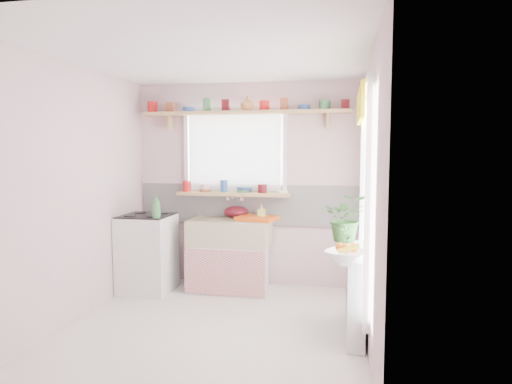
# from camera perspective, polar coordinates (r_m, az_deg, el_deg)

# --- Properties ---
(room) EXTENTS (3.20, 3.20, 3.20)m
(room) POSITION_cam_1_polar(r_m,az_deg,el_deg) (4.82, 4.76, 1.63)
(room) COLOR silver
(room) RESTS_ON ground
(sink_unit) EXTENTS (0.95, 0.65, 1.11)m
(sink_unit) POSITION_cam_1_polar(r_m,az_deg,el_deg) (5.53, -3.27, -7.74)
(sink_unit) COLOR white
(sink_unit) RESTS_ON ground
(cooker) EXTENTS (0.58, 0.58, 0.93)m
(cooker) POSITION_cam_1_polar(r_m,az_deg,el_deg) (5.61, -13.43, -7.39)
(cooker) COLOR white
(cooker) RESTS_ON ground
(radiator_ledge) EXTENTS (0.22, 0.95, 0.78)m
(radiator_ledge) POSITION_cam_1_polar(r_m,az_deg,el_deg) (4.32, 12.30, -12.05)
(radiator_ledge) COLOR white
(radiator_ledge) RESTS_ON ground
(windowsill) EXTENTS (1.40, 0.22, 0.04)m
(windowsill) POSITION_cam_1_polar(r_m,az_deg,el_deg) (5.59, -2.84, -0.23)
(windowsill) COLOR tan
(windowsill) RESTS_ON room
(pine_shelf) EXTENTS (2.52, 0.24, 0.04)m
(pine_shelf) POSITION_cam_1_polar(r_m,az_deg,el_deg) (5.54, -1.38, 9.87)
(pine_shelf) COLOR tan
(pine_shelf) RESTS_ON room
(shelf_crockery) EXTENTS (2.47, 0.11, 0.12)m
(shelf_crockery) POSITION_cam_1_polar(r_m,az_deg,el_deg) (5.55, -1.38, 10.64)
(shelf_crockery) COLOR red
(shelf_crockery) RESTS_ON pine_shelf
(sill_crockery) EXTENTS (1.35, 0.11, 0.12)m
(sill_crockery) POSITION_cam_1_polar(r_m,az_deg,el_deg) (5.60, -3.34, 0.53)
(sill_crockery) COLOR red
(sill_crockery) RESTS_ON windowsill
(dish_tray) EXTENTS (0.52, 0.44, 0.04)m
(dish_tray) POSITION_cam_1_polar(r_m,az_deg,el_deg) (5.39, 0.15, -3.30)
(dish_tray) COLOR #F15A15
(dish_tray) RESTS_ON sink_unit
(colander) EXTENTS (0.35, 0.35, 0.14)m
(colander) POSITION_cam_1_polar(r_m,az_deg,el_deg) (5.63, -2.49, -2.46)
(colander) COLOR #590F1C
(colander) RESTS_ON sink_unit
(jade_plant) EXTENTS (0.44, 0.39, 0.48)m
(jade_plant) POSITION_cam_1_polar(r_m,az_deg,el_deg) (4.57, 11.23, -3.16)
(jade_plant) COLOR #2E5B24
(jade_plant) RESTS_ON radiator_ledge
(fruit_bowl) EXTENTS (0.43, 0.43, 0.08)m
(fruit_bowl) POSITION_cam_1_polar(r_m,az_deg,el_deg) (3.82, 11.21, -7.80)
(fruit_bowl) COLOR white
(fruit_bowl) RESTS_ON radiator_ledge
(herb_pot) EXTENTS (0.13, 0.11, 0.21)m
(herb_pot) POSITION_cam_1_polar(r_m,az_deg,el_deg) (4.25, 11.21, -5.61)
(herb_pot) COLOR #2E6327
(herb_pot) RESTS_ON radiator_ledge
(soap_bottle_sink) EXTENTS (0.09, 0.09, 0.18)m
(soap_bottle_sink) POSITION_cam_1_polar(r_m,az_deg,el_deg) (5.41, 0.71, -2.54)
(soap_bottle_sink) COLOR #E1E867
(soap_bottle_sink) RESTS_ON sink_unit
(sill_cup) EXTENTS (0.12, 0.12, 0.09)m
(sill_cup) POSITION_cam_1_polar(r_m,az_deg,el_deg) (5.74, -6.32, 0.53)
(sill_cup) COLOR beige
(sill_cup) RESTS_ON windowsill
(sill_bowl) EXTENTS (0.25, 0.25, 0.06)m
(sill_bowl) POSITION_cam_1_polar(r_m,az_deg,el_deg) (5.62, -1.43, 0.32)
(sill_bowl) COLOR #2D4B92
(sill_bowl) RESTS_ON windowsill
(shelf_vase) EXTENTS (0.21, 0.21, 0.17)m
(shelf_vase) POSITION_cam_1_polar(r_m,az_deg,el_deg) (5.48, -1.09, 11.02)
(shelf_vase) COLOR #B66F38
(shelf_vase) RESTS_ON pine_shelf
(cooker_bottle) EXTENTS (0.12, 0.12, 0.27)m
(cooker_bottle) POSITION_cam_1_polar(r_m,az_deg,el_deg) (5.22, -12.37, -1.75)
(cooker_bottle) COLOR #448848
(cooker_bottle) RESTS_ON cooker
(fruit) EXTENTS (0.20, 0.14, 0.10)m
(fruit) POSITION_cam_1_polar(r_m,az_deg,el_deg) (3.81, 11.32, -6.86)
(fruit) COLOR orange
(fruit) RESTS_ON fruit_bowl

